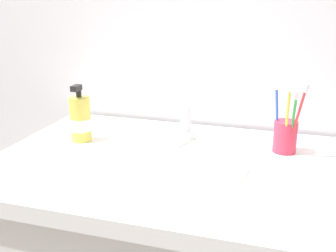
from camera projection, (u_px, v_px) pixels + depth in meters
name	position (u px, v px, depth m)	size (l,w,h in m)	color
tiled_wall_back	(203.00, 19.00, 1.33)	(2.14, 0.04, 2.40)	silver
sink_basin	(165.00, 172.00, 1.10)	(0.44, 0.44, 0.10)	white
faucet	(185.00, 123.00, 1.26)	(0.02, 0.17, 0.10)	silver
toothbrush_cup	(285.00, 137.00, 1.15)	(0.06, 0.06, 0.09)	#D8334C
toothbrush_yellow	(287.00, 114.00, 1.09)	(0.01, 0.04, 0.20)	yellow
toothbrush_blue	(277.00, 111.00, 1.13)	(0.03, 0.01, 0.19)	blue
toothbrush_green	(293.00, 118.00, 1.10)	(0.02, 0.03, 0.18)	green
toothbrush_red	(298.00, 115.00, 1.09)	(0.04, 0.06, 0.21)	red
soap_dispenser	(80.00, 119.00, 1.23)	(0.06, 0.06, 0.17)	#DBCC4C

